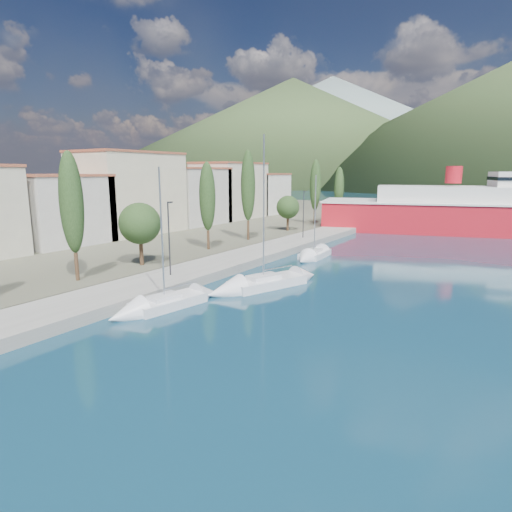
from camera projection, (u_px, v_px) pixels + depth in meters
The scene contains 10 objects.
ground at pixel (462, 206), 117.93m from camera, with size 1400.00×1400.00×0.00m, color #12374C.
quay at pixel (245, 258), 44.83m from camera, with size 5.00×88.00×0.80m, color gray.
land_strip at pixel (94, 225), 73.16m from camera, with size 70.00×148.00×0.70m, color #565644.
town_buildings at pixel (160, 197), 64.99m from camera, with size 9.20×69.20×11.30m.
tree_row at pixel (228, 200), 50.16m from camera, with size 3.80×65.99×11.23m.
lamp_posts at pixel (178, 234), 35.83m from camera, with size 0.15×46.67×6.06m.
sailboat_near at pixel (147, 309), 28.35m from camera, with size 3.29×7.48×10.38m.
sailboat_mid at pixel (246, 287), 33.58m from camera, with size 5.37×9.27×12.96m.
sailboat_far at pixel (309, 257), 45.67m from camera, with size 2.54×6.75×9.74m.
ferry at pixel (505, 212), 64.35m from camera, with size 54.74×25.69×10.66m.
Camera 1 is at (15.59, -10.45, 9.19)m, focal length 30.00 mm.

